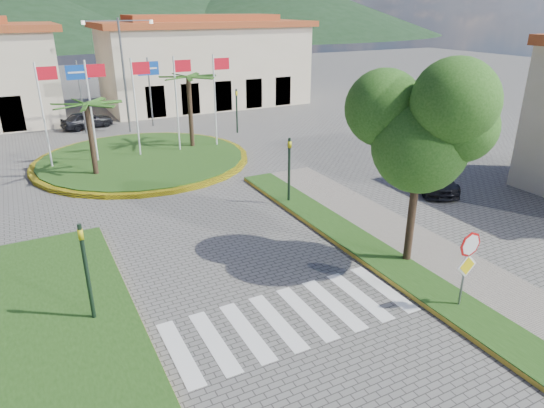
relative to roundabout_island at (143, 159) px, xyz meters
name	(u,v)px	position (x,y,z in m)	size (l,w,h in m)	color
sidewalk_right	(483,298)	(6.00, -20.00, -0.09)	(4.00, 28.00, 0.15)	gray
verge_right	(456,307)	(4.80, -20.00, -0.08)	(1.60, 28.00, 0.18)	#1F4112
median_left	(49,342)	(-6.50, -16.00, -0.08)	(5.00, 14.00, 0.18)	#1F4112
crosswalk	(289,318)	(0.00, -18.00, -0.16)	(8.00, 3.00, 0.01)	silver
roundabout_island	(143,159)	(0.00, 0.00, 0.00)	(12.70, 12.70, 6.00)	yellow
stop_sign	(468,258)	(4.90, -20.04, 1.62)	(0.80, 0.11, 2.65)	slate
deciduous_tree	(423,123)	(5.50, -17.00, 5.01)	(3.60, 3.60, 6.80)	black
traffic_light_left	(86,265)	(-5.20, -15.50, 1.77)	(0.15, 0.18, 3.20)	black
traffic_light_right	(289,165)	(4.50, -10.00, 1.77)	(0.15, 0.18, 3.20)	black
traffic_light_far	(237,107)	(8.00, 4.00, 1.77)	(0.18, 0.15, 3.20)	black
direction_sign_west	(79,85)	(-2.00, 8.97, 3.36)	(1.60, 0.14, 5.20)	slate
direction_sign_east	(149,80)	(3.00, 8.97, 3.36)	(1.60, 0.14, 5.20)	slate
street_lamp_centre	(123,70)	(1.00, 8.00, 4.33)	(4.80, 0.16, 8.00)	slate
building_right	(204,62)	(10.00, 16.00, 3.73)	(19.08, 9.54, 8.05)	beige
hill_far_east	(278,6)	(70.00, 113.00, 8.83)	(120.00, 120.00, 18.00)	black
car_dark_a	(87,120)	(-1.65, 10.65, 0.48)	(1.52, 3.79, 1.29)	black
car_dark_b	(161,106)	(4.85, 13.26, 0.49)	(1.39, 3.98, 1.31)	black
car_side_right	(431,177)	(12.00, -11.56, 0.45)	(1.74, 4.28, 1.24)	black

